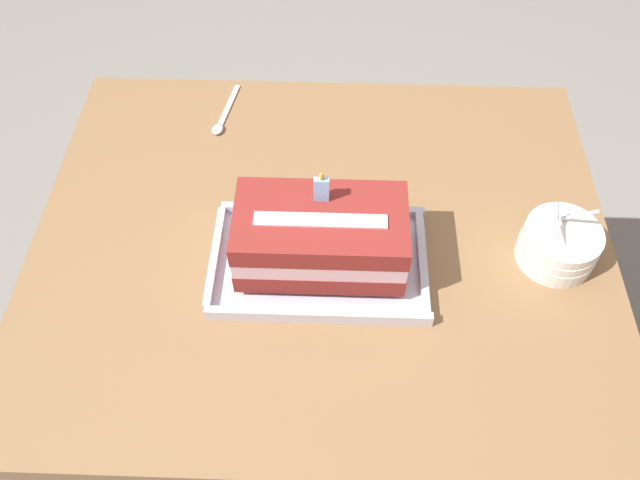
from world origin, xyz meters
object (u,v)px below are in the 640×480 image
object	(u,v)px
birthday_cake	(318,236)
serving_spoon_near_tray	(222,120)
bowl_stack	(559,245)
foil_tray	(318,262)

from	to	relation	value
birthday_cake	serving_spoon_near_tray	distance (m)	0.39
birthday_cake	bowl_stack	size ratio (longest dim) A/B	2.07
birthday_cake	serving_spoon_near_tray	size ratio (longest dim) A/B	1.74
bowl_stack	serving_spoon_near_tray	xyz separation A→B (m)	(-0.58, 0.30, -0.03)
birthday_cake	serving_spoon_near_tray	bearing A→B (deg)	121.00
serving_spoon_near_tray	foil_tray	bearing A→B (deg)	-59.01
foil_tray	birthday_cake	size ratio (longest dim) A/B	1.33
bowl_stack	serving_spoon_near_tray	distance (m)	0.65
foil_tray	birthday_cake	world-z (taller)	birthday_cake
foil_tray	serving_spoon_near_tray	size ratio (longest dim) A/B	2.30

